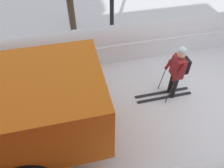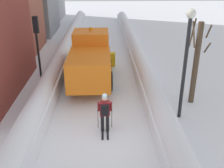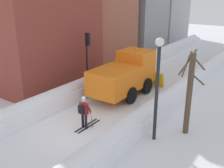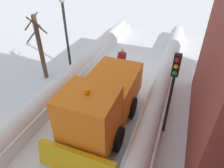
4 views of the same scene
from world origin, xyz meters
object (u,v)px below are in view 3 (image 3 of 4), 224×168
(traffic_light_pole, at_px, (88,50))
(bare_tree_near, at_px, (189,92))
(street_lamp, at_px, (158,78))
(plow_truck, at_px, (126,74))
(skier, at_px, (84,111))

(traffic_light_pole, xyz_separation_m, bare_tree_near, (8.25, -2.19, -0.67))
(street_lamp, bearing_deg, plow_truck, 135.62)
(street_lamp, xyz_separation_m, bare_tree_near, (1.04, 1.50, -0.95))
(skier, relative_size, bare_tree_near, 0.42)
(plow_truck, distance_m, street_lamp, 6.30)
(traffic_light_pole, relative_size, street_lamp, 0.83)
(skier, xyz_separation_m, traffic_light_pole, (-3.68, 4.80, 1.91))
(plow_truck, distance_m, skier, 5.44)
(plow_truck, bearing_deg, skier, -81.39)
(skier, distance_m, street_lamp, 4.29)
(street_lamp, height_order, bare_tree_near, street_lamp)
(skier, relative_size, street_lamp, 0.36)
(street_lamp, distance_m, bare_tree_near, 2.06)
(traffic_light_pole, xyz_separation_m, street_lamp, (7.21, -3.69, 0.28))
(skier, xyz_separation_m, street_lamp, (3.53, 1.11, 2.18))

